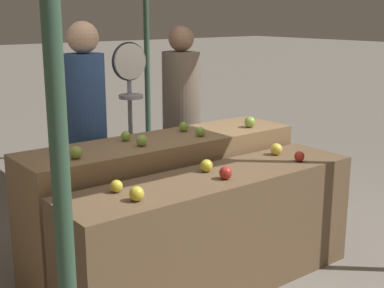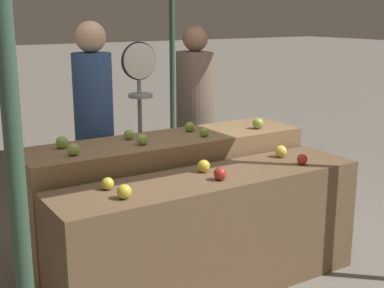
% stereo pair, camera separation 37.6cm
% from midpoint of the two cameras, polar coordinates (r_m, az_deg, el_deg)
% --- Properties ---
extents(display_counter_front, '(2.20, 0.55, 0.82)m').
position_cam_midpoint_polar(display_counter_front, '(3.69, 5.03, -9.57)').
color(display_counter_front, brown).
rests_on(display_counter_front, ground_plane).
extents(display_counter_back, '(2.20, 0.55, 0.96)m').
position_cam_midpoint_polar(display_counter_back, '(4.12, 0.00, -5.91)').
color(display_counter_back, olive).
rests_on(display_counter_back, ground_plane).
extents(apple_front_0, '(0.09, 0.09, 0.09)m').
position_cam_midpoint_polar(apple_front_0, '(3.10, -3.81, -5.15)').
color(apple_front_0, gold).
rests_on(apple_front_0, display_counter_front).
extents(apple_front_1, '(0.09, 0.09, 0.09)m').
position_cam_midpoint_polar(apple_front_1, '(3.45, 6.15, -3.22)').
color(apple_front_1, '#B72D23').
rests_on(apple_front_1, display_counter_front).
extents(apple_front_2, '(0.08, 0.08, 0.08)m').
position_cam_midpoint_polar(apple_front_2, '(3.90, 14.40, -1.63)').
color(apple_front_2, '#B72D23').
rests_on(apple_front_2, display_counter_front).
extents(apple_front_3, '(0.08, 0.08, 0.08)m').
position_cam_midpoint_polar(apple_front_3, '(3.26, -5.75, -4.27)').
color(apple_front_3, gold).
rests_on(apple_front_3, display_counter_front).
extents(apple_front_4, '(0.09, 0.09, 0.09)m').
position_cam_midpoint_polar(apple_front_4, '(3.61, 4.22, -2.40)').
color(apple_front_4, gold).
rests_on(apple_front_4, display_counter_front).
extents(apple_front_5, '(0.09, 0.09, 0.09)m').
position_cam_midpoint_polar(apple_front_5, '(4.06, 12.10, -0.81)').
color(apple_front_5, yellow).
rests_on(apple_front_5, display_counter_front).
extents(apple_back_0, '(0.08, 0.08, 0.08)m').
position_cam_midpoint_polar(apple_back_0, '(3.53, -9.58, -0.61)').
color(apple_back_0, '#8EB247').
rests_on(apple_back_0, display_counter_back).
extents(apple_back_1, '(0.08, 0.08, 0.08)m').
position_cam_midpoint_polar(apple_back_1, '(3.77, -2.51, 0.47)').
color(apple_back_1, '#8EB247').
rests_on(apple_back_1, display_counter_back).
extents(apple_back_2, '(0.07, 0.07, 0.07)m').
position_cam_midpoint_polar(apple_back_2, '(4.02, 3.98, 1.25)').
color(apple_back_2, '#7AA338').
rests_on(apple_back_2, display_counter_back).
extents(apple_back_3, '(0.09, 0.09, 0.09)m').
position_cam_midpoint_polar(apple_back_3, '(4.35, 9.53, 2.17)').
color(apple_back_3, '#8EB247').
rests_on(apple_back_3, display_counter_back).
extents(apple_back_4, '(0.08, 0.08, 0.08)m').
position_cam_midpoint_polar(apple_back_4, '(3.73, -10.95, 0.14)').
color(apple_back_4, '#8EB247').
rests_on(apple_back_4, display_counter_back).
extents(apple_back_5, '(0.07, 0.07, 0.07)m').
position_cam_midpoint_polar(apple_back_5, '(3.94, -4.05, 0.98)').
color(apple_back_5, '#84AD3D').
rests_on(apple_back_5, display_counter_back).
extents(apple_back_6, '(0.08, 0.08, 0.08)m').
position_cam_midpoint_polar(apple_back_6, '(4.20, 2.31, 1.84)').
color(apple_back_6, '#7AA338').
rests_on(apple_back_6, display_counter_back).
extents(produce_scale, '(0.31, 0.20, 1.65)m').
position_cam_midpoint_polar(produce_scale, '(4.45, -3.17, 5.29)').
color(produce_scale, '#99999E').
rests_on(produce_scale, ground_plane).
extents(person_vendor_at_scale, '(0.33, 0.33, 1.82)m').
position_cam_midpoint_polar(person_vendor_at_scale, '(4.21, -7.92, 2.81)').
color(person_vendor_at_scale, '#2D2D38').
rests_on(person_vendor_at_scale, ground_plane).
extents(person_customer_left, '(0.40, 0.40, 1.76)m').
position_cam_midpoint_polar(person_customer_left, '(4.96, 2.52, 3.96)').
color(person_customer_left, '#2D2D38').
rests_on(person_customer_left, ground_plane).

